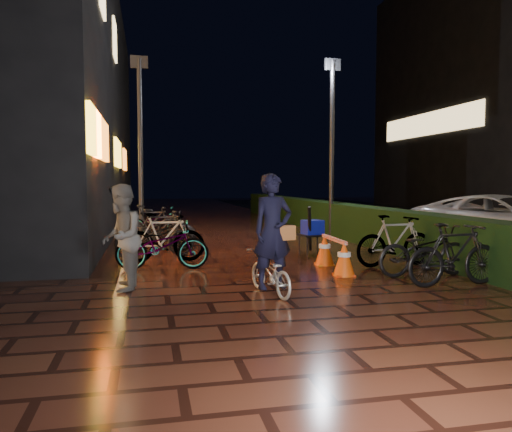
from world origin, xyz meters
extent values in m
plane|color=#381911|center=(0.00, 0.00, 0.00)|extent=(80.00, 80.00, 0.00)
cube|color=black|center=(3.30, 8.00, 0.50)|extent=(0.70, 20.00, 1.00)
imported|color=#515254|center=(-2.89, -0.61, 0.82)|extent=(0.66, 0.83, 1.64)
imported|color=#ABAAAF|center=(6.61, 2.88, 0.67)|extent=(3.98, 5.23, 1.32)
cube|color=yellow|center=(-3.45, 1.50, 2.60)|extent=(0.08, 2.00, 0.90)
cube|color=orange|center=(-3.45, 3.00, 2.60)|extent=(0.08, 3.00, 0.90)
cube|color=yellow|center=(-3.45, 9.00, 2.60)|extent=(0.08, 2.80, 0.90)
cube|color=orange|center=(-3.45, 14.00, 2.60)|extent=(0.08, 2.20, 0.90)
cube|color=#FFD88C|center=(-3.45, 8.50, 6.20)|extent=(0.06, 1.20, 1.20)
cube|color=black|center=(17.50, 18.00, 7.00)|extent=(8.00, 14.00, 14.00)
cube|color=#FFD88C|center=(13.45, 18.00, 5.00)|extent=(0.06, 10.00, 1.30)
cylinder|color=black|center=(2.98, 5.90, 2.63)|extent=(0.16, 0.16, 5.26)
cube|color=black|center=(2.98, 5.90, 5.16)|extent=(0.51, 0.13, 0.35)
cylinder|color=black|center=(-2.68, 6.87, 2.64)|extent=(0.14, 0.14, 5.29)
cube|color=black|center=(-2.68, 6.87, 5.18)|extent=(0.51, 0.09, 0.36)
imported|color=silver|center=(-0.73, -1.36, 0.33)|extent=(0.70, 1.32, 0.66)
imported|color=black|center=(-0.71, -1.45, 0.95)|extent=(0.69, 0.53, 1.68)
cube|color=brown|center=(-0.51, -1.43, 0.92)|extent=(0.31, 0.19, 0.21)
cone|color=#FB530D|center=(0.92, -0.20, 0.31)|extent=(0.39, 0.39, 0.62)
cone|color=#E04A0B|center=(0.98, 0.96, 0.31)|extent=(0.39, 0.39, 0.62)
cube|color=#FB3F0D|center=(0.92, -0.20, 0.01)|extent=(0.35, 0.35, 0.03)
cube|color=orange|center=(0.98, 0.96, 0.01)|extent=(0.35, 0.35, 0.03)
cube|color=red|center=(0.95, 0.38, 0.59)|extent=(0.13, 1.34, 0.06)
cube|color=black|center=(1.23, 2.47, 0.44)|extent=(0.68, 0.59, 0.04)
cylinder|color=black|center=(1.03, 2.23, 0.21)|extent=(0.04, 0.04, 0.41)
cylinder|color=black|center=(1.50, 2.32, 0.21)|extent=(0.04, 0.04, 0.41)
cylinder|color=black|center=(0.96, 2.62, 0.21)|extent=(0.04, 0.04, 0.41)
cylinder|color=black|center=(1.43, 2.71, 0.21)|extent=(0.04, 0.04, 0.41)
cube|color=#0C16A4|center=(1.23, 2.47, 0.62)|extent=(0.50, 0.44, 0.33)
cylinder|color=black|center=(1.10, 2.28, 0.60)|extent=(0.24, 0.45, 1.05)
imported|color=black|center=(-2.17, 2.04, 0.51)|extent=(1.72, 0.53, 1.02)
imported|color=black|center=(-2.22, 3.65, 0.51)|extent=(1.72, 0.57, 1.02)
imported|color=black|center=(-2.42, 5.56, 0.51)|extent=(1.70, 0.49, 1.02)
imported|color=black|center=(-2.26, 6.52, 0.46)|extent=(1.81, 0.79, 0.92)
imported|color=black|center=(-2.34, 2.77, 0.46)|extent=(1.82, 0.84, 0.92)
imported|color=black|center=(-2.16, 4.41, 0.46)|extent=(1.81, 0.79, 0.92)
imported|color=black|center=(-2.22, 1.14, 0.46)|extent=(1.79, 0.72, 0.92)
imported|color=black|center=(2.30, -1.41, 0.51)|extent=(1.73, 0.59, 1.02)
imported|color=black|center=(2.28, -0.55, 0.46)|extent=(1.76, 0.62, 0.92)
imported|color=black|center=(2.28, 0.51, 0.51)|extent=(1.74, 0.64, 1.02)
camera|label=1|loc=(-2.47, -8.45, 1.68)|focal=35.00mm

